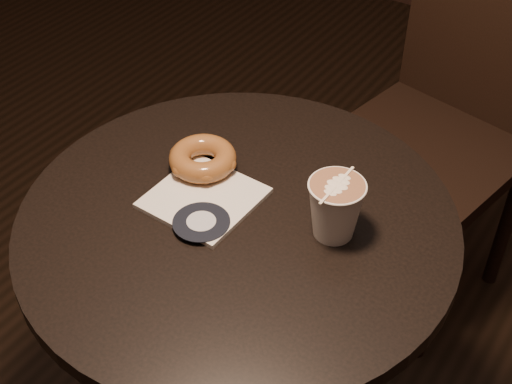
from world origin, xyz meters
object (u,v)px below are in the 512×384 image
pastry_bag (204,198)px  chair (458,92)px  latte_cup (335,209)px  cafe_table (239,298)px  doughnut (203,158)px

pastry_bag → chair: bearing=80.5°
chair → latte_cup: chair is taller
cafe_table → doughnut: 0.26m
cafe_table → pastry_bag: 0.21m
chair → latte_cup: bearing=-74.7°
pastry_bag → latte_cup: 0.22m
cafe_table → chair: size_ratio=0.71×
pastry_bag → latte_cup: size_ratio=1.66×
latte_cup → pastry_bag: bearing=-166.3°
cafe_table → chair: (0.08, 0.78, 0.04)m
latte_cup → cafe_table: bearing=-160.3°
cafe_table → doughnut: bearing=152.4°
chair → latte_cup: (0.06, -0.73, 0.21)m
chair → doughnut: 0.77m
pastry_bag → doughnut: (-0.05, 0.06, 0.02)m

